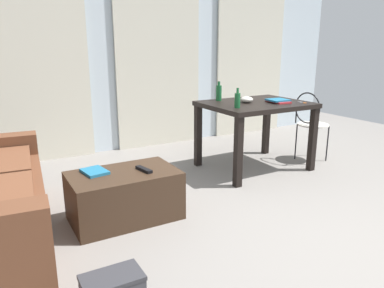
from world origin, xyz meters
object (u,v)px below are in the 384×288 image
at_px(craft_table, 255,112).
at_px(wire_chair, 310,119).
at_px(shoebox, 113,287).
at_px(book_stack, 278,101).
at_px(bottle_near, 237,100).
at_px(bottle_far, 219,93).
at_px(scissors, 303,103).
at_px(tv_remote_primary, 144,169).
at_px(bowl, 247,99).
at_px(coffee_table, 124,196).
at_px(magazine, 95,172).

height_order(craft_table, wire_chair, wire_chair).
bearing_deg(shoebox, book_stack, 29.03).
xyz_separation_m(wire_chair, bottle_near, (-1.15, -0.08, 0.32)).
bearing_deg(bottle_far, craft_table, -47.36).
distance_m(craft_table, book_stack, 0.28).
height_order(wire_chair, scissors, wire_chair).
bearing_deg(shoebox, scissors, 23.95).
bearing_deg(shoebox, tv_remote_primary, 57.31).
bearing_deg(bowl, coffee_table, -161.75).
height_order(scissors, shoebox, scissors).
xyz_separation_m(coffee_table, bowl, (1.64, 0.54, 0.60)).
xyz_separation_m(scissors, magazine, (-2.38, -0.12, -0.36)).
xyz_separation_m(bottle_far, scissors, (0.72, -0.60, -0.09)).
distance_m(bottle_near, bowl, 0.38).
relative_size(bottle_far, book_stack, 0.77).
xyz_separation_m(bottle_near, shoebox, (-1.75, -1.24, -0.77)).
bearing_deg(craft_table, coffee_table, -163.79).
distance_m(coffee_table, wire_chair, 2.54).
bearing_deg(craft_table, bottle_far, 132.64).
distance_m(coffee_table, magazine, 0.31).
xyz_separation_m(bottle_near, magazine, (-1.54, -0.21, -0.44)).
height_order(wire_chair, tv_remote_primary, wire_chair).
bearing_deg(book_stack, coffee_table, -168.92).
height_order(tv_remote_primary, magazine, tv_remote_primary).
bearing_deg(magazine, tv_remote_primary, -31.41).
bearing_deg(bottle_far, shoebox, -136.77).
xyz_separation_m(wire_chair, bottle_far, (-1.04, 0.44, 0.33)).
relative_size(craft_table, wire_chair, 1.33).
height_order(book_stack, scissors, book_stack).
bearing_deg(craft_table, bottle_near, -153.72).
distance_m(bowl, book_stack, 0.35).
bearing_deg(craft_table, wire_chair, -9.28).
bearing_deg(tv_remote_primary, shoebox, -134.34).
relative_size(bottle_far, scissors, 2.00).
bearing_deg(wire_chair, bottle_near, -176.16).
bearing_deg(shoebox, magazine, 78.82).
xyz_separation_m(magazine, shoebox, (-0.20, -1.03, -0.34)).
bearing_deg(coffee_table, shoebox, -113.65).
bearing_deg(bottle_far, book_stack, -41.09).
distance_m(craft_table, shoebox, 2.65).
distance_m(coffee_table, craft_table, 1.87).
distance_m(book_stack, shoebox, 2.79).
relative_size(coffee_table, shoebox, 2.53).
height_order(craft_table, bottle_near, bottle_near).
distance_m(bottle_far, magazine, 1.86).
bearing_deg(bottle_far, scissors, -39.79).
xyz_separation_m(coffee_table, tv_remote_primary, (0.16, -0.05, 0.21)).
height_order(craft_table, tv_remote_primary, craft_table).
height_order(craft_table, bowl, bowl).
distance_m(craft_table, scissors, 0.53).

